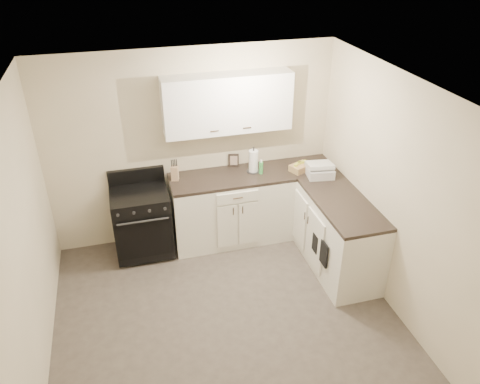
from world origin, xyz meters
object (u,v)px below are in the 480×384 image
object	(u,v)px
paper_towel	(253,161)
wicker_basket	(300,168)
stove	(142,222)
knife_block	(175,173)
countertop_grill	(320,172)

from	to	relation	value
paper_towel	wicker_basket	xyz separation A→B (m)	(0.59, -0.13, -0.10)
stove	knife_block	xyz separation A→B (m)	(0.46, 0.10, 0.57)
stove	wicker_basket	world-z (taller)	wicker_basket
stove	knife_block	size ratio (longest dim) A/B	4.44
paper_towel	countertop_grill	bearing A→B (deg)	-23.17
paper_towel	stove	bearing A→B (deg)	-177.29
paper_towel	wicker_basket	world-z (taller)	paper_towel
stove	paper_towel	world-z (taller)	paper_towel
countertop_grill	stove	bearing A→B (deg)	-178.62
knife_block	countertop_grill	distance (m)	1.80
stove	countertop_grill	bearing A→B (deg)	-6.66
knife_block	paper_towel	world-z (taller)	paper_towel
countertop_grill	paper_towel	bearing A→B (deg)	164.86
stove	knife_block	bearing A→B (deg)	12.78
paper_towel	countertop_grill	xyz separation A→B (m)	(0.77, -0.33, -0.09)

